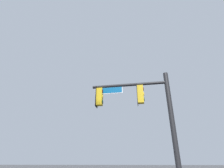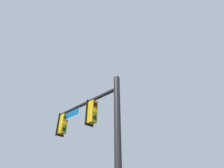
# 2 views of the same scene
# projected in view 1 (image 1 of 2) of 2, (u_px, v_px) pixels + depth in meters

# --- Properties ---
(signal_pole_near) EXTENTS (4.68, 0.55, 6.44)m
(signal_pole_near) POSITION_uv_depth(u_px,v_px,m) (145.00, 108.00, 9.99)
(signal_pole_near) COLOR black
(signal_pole_near) RESTS_ON ground_plane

